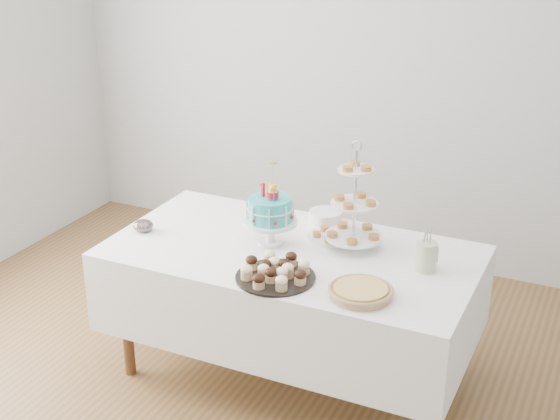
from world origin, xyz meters
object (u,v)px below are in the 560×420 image
at_px(table, 291,288).
at_px(birthday_cake, 270,223).
at_px(tiered_stand, 355,204).
at_px(jam_bowl_a, 143,226).
at_px(pie, 361,291).
at_px(pastry_plate, 331,235).
at_px(utensil_pitcher, 426,255).
at_px(plate_stack, 325,217).
at_px(cupcake_tray, 275,271).
at_px(jam_bowl_b, 144,226).

relative_size(table, birthday_cake, 4.30).
xyz_separation_m(tiered_stand, jam_bowl_a, (-1.12, -0.29, -0.21)).
relative_size(pie, pastry_plate, 1.18).
bearing_deg(jam_bowl_a, pie, -8.30).
bearing_deg(utensil_pitcher, plate_stack, 131.00).
height_order(cupcake_tray, jam_bowl_a, cupcake_tray).
height_order(plate_stack, pastry_plate, plate_stack).
height_order(tiered_stand, jam_bowl_b, tiered_stand).
bearing_deg(jam_bowl_a, cupcake_tray, -12.51).
height_order(cupcake_tray, plate_stack, cupcake_tray).
relative_size(table, jam_bowl_b, 20.85).
bearing_deg(pie, tiered_stand, 114.03).
xyz_separation_m(tiered_stand, plate_stack, (-0.25, 0.23, -0.21)).
bearing_deg(cupcake_tray, utensil_pitcher, 32.08).
distance_m(cupcake_tray, plate_stack, 0.73).
bearing_deg(table, tiered_stand, 31.02).
distance_m(birthday_cake, pie, 0.72).
relative_size(table, tiered_stand, 3.27).
height_order(cupcake_tray, pie, cupcake_tray).
distance_m(tiered_stand, jam_bowl_b, 1.17).
bearing_deg(plate_stack, jam_bowl_b, -149.00).
distance_m(birthday_cake, cupcake_tray, 0.41).
relative_size(tiered_stand, jam_bowl_a, 5.30).
relative_size(birthday_cake, plate_stack, 2.39).
height_order(plate_stack, jam_bowl_a, plate_stack).
relative_size(birthday_cake, utensil_pitcher, 1.95).
height_order(table, utensil_pitcher, utensil_pitcher).
relative_size(tiered_stand, utensil_pitcher, 2.56).
bearing_deg(utensil_pitcher, cupcake_tray, -170.63).
bearing_deg(pastry_plate, plate_stack, 120.33).
bearing_deg(cupcake_tray, jam_bowl_a, 167.49).
height_order(pastry_plate, jam_bowl_a, jam_bowl_a).
distance_m(pie, jam_bowl_b, 1.35).
relative_size(birthday_cake, jam_bowl_b, 4.85).
height_order(birthday_cake, pastry_plate, birthday_cake).
height_order(birthday_cake, jam_bowl_a, birthday_cake).
relative_size(table, jam_bowl_a, 17.35).
xyz_separation_m(pastry_plate, jam_bowl_b, (-0.97, -0.35, 0.01)).
bearing_deg(utensil_pitcher, pie, -139.66).
xyz_separation_m(cupcake_tray, pastry_plate, (0.07, 0.55, -0.03)).
bearing_deg(jam_bowl_a, utensil_pitcher, 7.29).
relative_size(pastry_plate, jam_bowl_b, 2.81).
distance_m(tiered_stand, utensil_pitcher, 0.46).
bearing_deg(cupcake_tray, jam_bowl_b, 167.13).
height_order(birthday_cake, cupcake_tray, birthday_cake).
bearing_deg(tiered_stand, pastry_plate, 158.51).
xyz_separation_m(table, tiered_stand, (0.28, 0.17, 0.47)).
relative_size(birthday_cake, pastry_plate, 1.73).
distance_m(birthday_cake, jam_bowl_b, 0.73).
height_order(tiered_stand, pastry_plate, tiered_stand).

